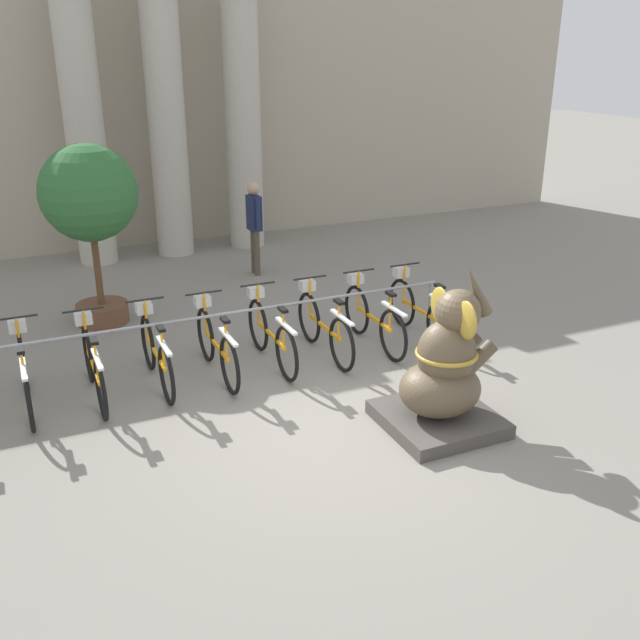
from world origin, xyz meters
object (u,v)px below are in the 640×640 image
bicycle_4 (216,344)px  person_pedestrian (254,220)px  bicycle_7 (373,318)px  bicycle_8 (420,310)px  bicycle_6 (324,326)px  bicycle_3 (156,353)px  bicycle_2 (93,366)px  bicycle_5 (271,334)px  elephant_statue (444,374)px  bicycle_1 (25,375)px  potted_tree (89,201)px

bicycle_4 → person_pedestrian: size_ratio=1.06×
bicycle_7 → bicycle_8: bearing=-0.2°
bicycle_6 → person_pedestrian: 3.85m
bicycle_4 → bicycle_7: bearing=0.5°
bicycle_3 → bicycle_7: bearing=-0.5°
bicycle_2 → bicycle_4: bearing=0.7°
bicycle_5 → elephant_statue: (1.14, -2.30, 0.21)m
bicycle_3 → elephant_statue: 3.51m
person_pedestrian → bicycle_6: bearing=-95.5°
bicycle_1 → bicycle_5: size_ratio=1.00×
bicycle_5 → bicycle_8: 2.24m
bicycle_2 → bicycle_5: size_ratio=1.00×
bicycle_8 → bicycle_2: bearing=-179.6°
bicycle_8 → person_pedestrian: 4.00m
bicycle_5 → potted_tree: size_ratio=0.67×
bicycle_4 → bicycle_5: (0.75, 0.04, 0.00)m
bicycle_8 → person_pedestrian: person_pedestrian is taller
bicycle_8 → potted_tree: bearing=148.8°
bicycle_7 → potted_tree: potted_tree is taller
bicycle_1 → bicycle_8: bearing=-0.3°
bicycle_7 → potted_tree: (-3.30, 2.44, 1.44)m
bicycle_5 → bicycle_7: bearing=-1.0°
potted_tree → bicycle_8: bearing=-31.2°
bicycle_7 → bicycle_6: bearing=179.9°
bicycle_1 → bicycle_8: 5.23m
bicycle_4 → potted_tree: bearing=113.2°
bicycle_7 → bicycle_8: size_ratio=1.00×
bicycle_1 → bicycle_2: size_ratio=1.00×
bicycle_1 → bicycle_7: 4.49m
bicycle_1 → bicycle_7: same height
bicycle_7 → person_pedestrian: bearing=95.8°
bicycle_5 → bicycle_8: same height
bicycle_8 → person_pedestrian: (-1.13, 3.79, 0.59)m
bicycle_1 → bicycle_5: (2.99, 0.00, 0.00)m
bicycle_2 → person_pedestrian: size_ratio=1.06×
person_pedestrian → bicycle_7: bearing=-84.2°
bicycle_5 → bicycle_7: size_ratio=1.00×
bicycle_2 → bicycle_6: size_ratio=1.00×
bicycle_1 → elephant_statue: size_ratio=0.97×
bicycle_6 → elephant_statue: bearing=-80.1°
bicycle_4 → potted_tree: 3.04m
bicycle_7 → bicycle_2: bearing=-179.4°
bicycle_7 → elephant_statue: (-0.35, -2.28, 0.21)m
person_pedestrian → bicycle_3: bearing=-124.7°
elephant_statue → bicycle_4: bearing=129.9°
bicycle_1 → bicycle_2: bearing=-4.5°
bicycle_6 → elephant_statue: 2.32m
bicycle_1 → bicycle_4: 2.24m
bicycle_3 → bicycle_4: (0.75, -0.05, 0.00)m
potted_tree → bicycle_6: bearing=-43.8°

